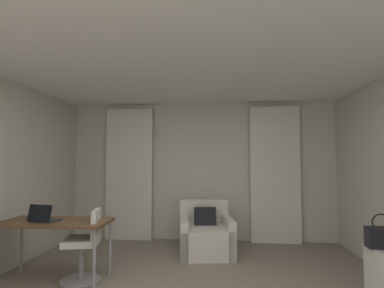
% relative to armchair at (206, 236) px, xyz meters
% --- Properties ---
extents(wall_window, '(5.12, 0.06, 2.60)m').
position_rel_armchair_xyz_m(wall_window, '(-0.13, 0.83, 1.02)').
color(wall_window, beige).
rests_on(wall_window, ground).
extents(ceiling, '(5.12, 6.12, 0.06)m').
position_rel_armchair_xyz_m(ceiling, '(-0.13, -2.20, 2.35)').
color(ceiling, white).
rests_on(ceiling, wall_left).
extents(curtain_left_panel, '(0.90, 0.06, 2.50)m').
position_rel_armchair_xyz_m(curtain_left_panel, '(-1.50, 0.70, 0.97)').
color(curtain_left_panel, silver).
rests_on(curtain_left_panel, ground).
extents(curtain_right_panel, '(0.90, 0.06, 2.50)m').
position_rel_armchair_xyz_m(curtain_right_panel, '(1.25, 0.70, 0.97)').
color(curtain_right_panel, silver).
rests_on(curtain_right_panel, ground).
extents(armchair, '(0.95, 0.99, 0.82)m').
position_rel_armchair_xyz_m(armchair, '(0.00, 0.00, 0.00)').
color(armchair, silver).
rests_on(armchair, ground).
extents(desk, '(1.33, 0.59, 0.74)m').
position_rel_armchair_xyz_m(desk, '(-1.83, -1.26, 0.39)').
color(desk, brown).
rests_on(desk, ground).
extents(desk_chair, '(0.48, 0.48, 0.88)m').
position_rel_armchair_xyz_m(desk_chair, '(-1.43, -1.29, 0.11)').
color(desk_chair, gray).
rests_on(desk_chair, ground).
extents(laptop, '(0.36, 0.29, 0.22)m').
position_rel_armchair_xyz_m(laptop, '(-1.94, -1.34, 0.50)').
color(laptop, '#2D2D33').
rests_on(laptop, desk).
extents(handbag_primary, '(0.30, 0.14, 0.37)m').
position_rel_armchair_xyz_m(handbag_primary, '(1.96, -1.45, 0.39)').
color(handbag_primary, black).
rests_on(handbag_primary, tv_console).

